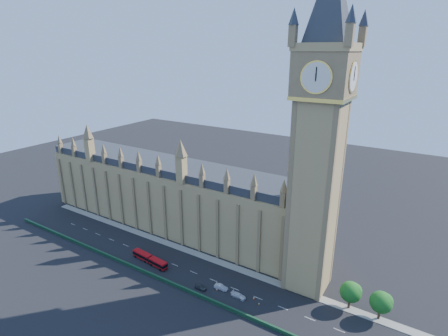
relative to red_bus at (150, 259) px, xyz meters
The scene contains 15 objects.
ground 12.82m from the red_bus, 16.11° to the left, with size 400.00×400.00×0.00m, color black.
palace_westminster 31.15m from the red_bus, 116.54° to the left, with size 120.00×20.00×28.00m.
elizabeth_tower 75.22m from the red_bus, 19.23° to the left, with size 20.59×20.59×105.00m.
bridge_parapet 13.43m from the red_bus, 24.04° to the right, with size 160.00×0.60×1.20m, color #1E4C2D.
kerb_north 17.94m from the red_bus, 46.79° to the left, with size 160.00×3.00×0.16m, color gray.
tree_east_near 66.03m from the red_bus, 11.93° to the left, with size 6.00×6.00×8.50m.
tree_east_far 73.86m from the red_bus, 10.65° to the left, with size 6.00×6.00×8.50m.
red_bus is the anchor object (origin of this frame).
car_grey 23.38m from the red_bus, ahead, with size 1.56×3.87×1.32m, color #3D4045.
car_silver 28.70m from the red_bus, ahead, with size 1.53×4.40×1.45m, color #B7B8BF.
car_white 35.21m from the red_bus, ahead, with size 1.91×4.70×1.36m, color silver.
cone_a 39.58m from the red_bus, ahead, with size 0.63×0.63×0.76m.
cone_b 41.82m from the red_bus, ahead, with size 0.51×0.51×0.64m.
cone_c 26.38m from the red_bus, ahead, with size 0.55×0.55×0.73m.
cone_d 27.99m from the red_bus, ahead, with size 0.51×0.51×0.66m.
Camera 1 is at (65.22, -78.62, 70.18)m, focal length 28.00 mm.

